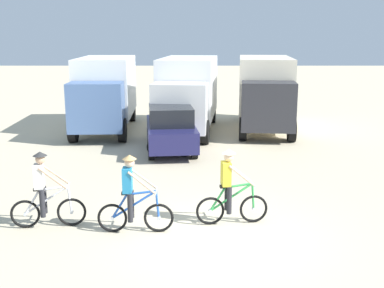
# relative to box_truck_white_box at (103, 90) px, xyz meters

# --- Properties ---
(ground_plane) EXTENTS (120.00, 120.00, 0.00)m
(ground_plane) POSITION_rel_box_truck_white_box_xyz_m (4.59, -12.18, -1.87)
(ground_plane) COLOR beige
(box_truck_white_box) EXTENTS (2.65, 6.84, 3.35)m
(box_truck_white_box) POSITION_rel_box_truck_white_box_xyz_m (0.00, 0.00, 0.00)
(box_truck_white_box) COLOR white
(box_truck_white_box) RESTS_ON ground
(box_truck_avon_van) EXTENTS (3.02, 6.95, 3.35)m
(box_truck_avon_van) POSITION_rel_box_truck_white_box_xyz_m (3.84, -0.26, 0.00)
(box_truck_avon_van) COLOR white
(box_truck_avon_van) RESTS_ON ground
(box_truck_cream_rv) EXTENTS (2.99, 6.94, 3.35)m
(box_truck_cream_rv) POSITION_rel_box_truck_white_box_xyz_m (7.48, 0.21, 0.00)
(box_truck_cream_rv) COLOR beige
(box_truck_cream_rv) RESTS_ON ground
(sedan_parked) EXTENTS (2.19, 4.36, 1.76)m
(sedan_parked) POSITION_rel_box_truck_white_box_xyz_m (3.23, -4.26, -0.99)
(sedan_parked) COLOR #1E1E4C
(sedan_parked) RESTS_ON ground
(cyclist_orange_shirt) EXTENTS (1.72, 0.52, 1.82)m
(cyclist_orange_shirt) POSITION_rel_box_truck_white_box_xyz_m (0.65, -11.78, -1.03)
(cyclist_orange_shirt) COLOR black
(cyclist_orange_shirt) RESTS_ON ground
(cyclist_cowboy_hat) EXTENTS (1.73, 0.52, 1.82)m
(cyclist_cowboy_hat) POSITION_rel_box_truck_white_box_xyz_m (2.71, -12.07, -1.03)
(cyclist_cowboy_hat) COLOR black
(cyclist_cowboy_hat) RESTS_ON ground
(cyclist_near_camera) EXTENTS (1.72, 0.52, 1.82)m
(cyclist_near_camera) POSITION_rel_box_truck_white_box_xyz_m (4.94, -11.57, -1.03)
(cyclist_near_camera) COLOR black
(cyclist_near_camera) RESTS_ON ground
(bicycle_spare) EXTENTS (1.73, 0.50, 0.97)m
(bicycle_spare) POSITION_rel_box_truck_white_box_xyz_m (3.23, -5.16, -1.48)
(bicycle_spare) COLOR black
(bicycle_spare) RESTS_ON ground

